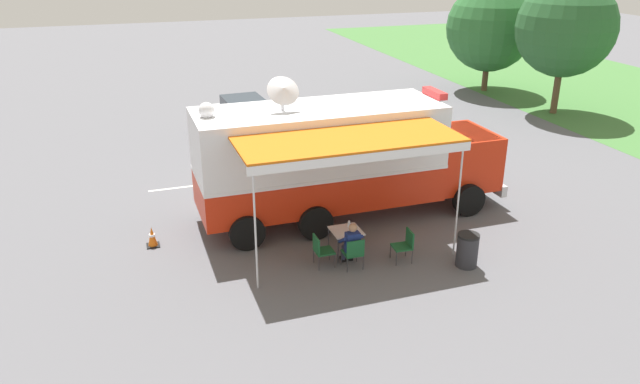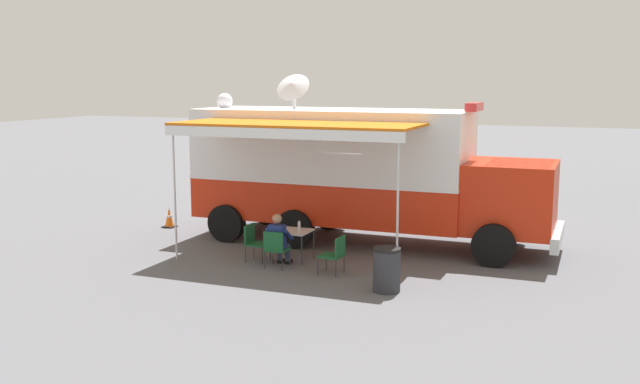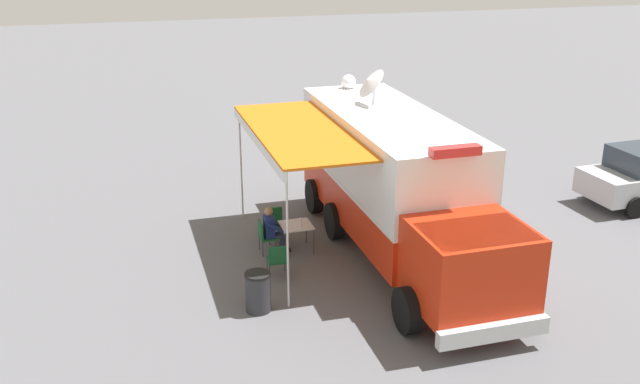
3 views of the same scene
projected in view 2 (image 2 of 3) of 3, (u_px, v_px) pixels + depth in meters
ground_plane at (332, 239)px, 19.19m from camera, size 100.00×100.00×0.00m
lot_stripe at (305, 209)px, 23.66m from camera, size 0.18×4.80×0.01m
command_truck at (358, 170)px, 18.58m from camera, size 4.95×9.52×4.53m
folding_table at (293, 233)px, 16.87m from camera, size 0.81×0.81×0.73m
water_bottle at (299, 226)px, 16.89m from camera, size 0.07×0.07×0.22m
folding_chair_at_table at (275, 246)px, 16.19m from camera, size 0.49×0.49×0.87m
folding_chair_beside_table at (254, 240)px, 16.85m from camera, size 0.49×0.49×0.87m
folding_chair_spare_by_truck at (335, 252)px, 15.65m from camera, size 0.51×0.51×0.87m
seated_responder at (279, 239)px, 16.35m from camera, size 0.66×0.56×1.25m
trash_bin at (387, 270)px, 14.44m from camera, size 0.57×0.57×0.91m
traffic_cone at (169, 218)px, 20.74m from camera, size 0.36×0.36×0.58m
car_behind_truck at (402, 169)px, 27.23m from camera, size 4.31×2.22×1.76m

